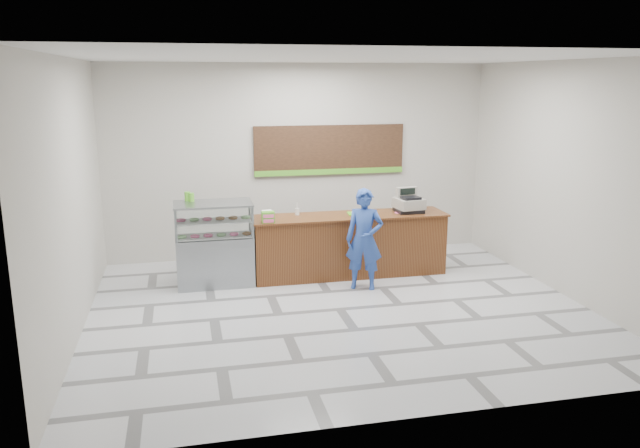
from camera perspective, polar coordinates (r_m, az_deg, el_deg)
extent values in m
plane|color=silver|center=(9.03, 1.85, -7.80)|extent=(7.00, 7.00, 0.00)
plane|color=#BAB5AB|center=(11.45, -1.84, 5.76)|extent=(7.00, 0.00, 7.00)
plane|color=silver|center=(8.43, 2.03, 15.00)|extent=(7.00, 7.00, 0.00)
cube|color=brown|center=(10.43, 2.68, -2.00)|extent=(3.20, 0.70, 1.00)
cube|color=brown|center=(10.31, 2.71, 0.76)|extent=(3.26, 0.76, 0.03)
cube|color=gray|center=(10.12, -9.57, -3.24)|extent=(1.20, 0.70, 0.80)
cube|color=white|center=(9.96, -9.71, 0.35)|extent=(1.20, 0.70, 0.50)
cube|color=gray|center=(9.91, -9.77, 1.84)|extent=(1.22, 0.72, 0.03)
cube|color=silver|center=(10.01, -9.66, -0.94)|extent=(1.14, 0.64, 0.02)
cube|color=silver|center=(9.96, -9.71, 0.40)|extent=(1.14, 0.64, 0.02)
torus|color=#9ADE87|center=(9.90, -12.52, -1.03)|extent=(0.15, 0.15, 0.05)
torus|color=#FC5D97|center=(9.90, -11.37, -0.97)|extent=(0.15, 0.15, 0.05)
torus|color=#FC5D97|center=(9.90, -10.21, -0.91)|extent=(0.15, 0.15, 0.05)
torus|color=#9ADE87|center=(9.91, -9.06, -0.86)|extent=(0.15, 0.15, 0.05)
torus|color=#FC5D97|center=(9.93, -7.91, -0.80)|extent=(0.15, 0.15, 0.05)
torus|color=#98602E|center=(9.94, -6.76, -0.74)|extent=(0.15, 0.15, 0.05)
torus|color=#FC5D97|center=(9.99, -12.60, 0.51)|extent=(0.15, 0.15, 0.05)
torus|color=#9ADE87|center=(9.99, -11.45, 0.57)|extent=(0.15, 0.15, 0.05)
torus|color=#FC5D97|center=(10.00, -10.31, 0.63)|extent=(0.15, 0.15, 0.05)
torus|color=#98602E|center=(10.00, -9.16, 0.68)|extent=(0.15, 0.15, 0.05)
torus|color=#98602E|center=(10.02, -8.02, 0.74)|extent=(0.15, 0.15, 0.05)
torus|color=#9ADE87|center=(10.03, -6.89, 0.79)|extent=(0.15, 0.15, 0.05)
cube|color=black|center=(11.50, 0.90, 6.80)|extent=(2.80, 0.05, 0.90)
cube|color=#56AC27|center=(11.53, 0.93, 4.81)|extent=(2.80, 0.02, 0.10)
cube|color=black|center=(10.61, 8.10, 1.26)|extent=(0.43, 0.43, 0.06)
cube|color=gray|center=(10.59, 8.12, 1.88)|extent=(0.48, 0.50, 0.17)
cube|color=black|center=(10.49, 8.30, 2.36)|extent=(0.32, 0.25, 0.04)
cube|color=gray|center=(10.67, 7.91, 2.91)|extent=(0.37, 0.15, 0.17)
cube|color=black|center=(10.62, 8.02, 2.97)|extent=(0.28, 0.05, 0.11)
cube|color=black|center=(10.53, 7.63, 1.12)|extent=(0.12, 0.18, 0.04)
cube|color=#54C516|center=(10.38, 3.52, 0.97)|extent=(0.37, 0.28, 0.02)
cube|color=white|center=(10.39, 3.62, 1.04)|extent=(0.27, 0.20, 0.00)
cube|color=white|center=(10.04, -4.82, 0.86)|extent=(0.18, 0.18, 0.13)
cylinder|color=silver|center=(10.28, -2.11, 1.13)|extent=(0.07, 0.07, 0.11)
cube|color=#56AC27|center=(9.76, -4.78, 0.63)|extent=(0.20, 0.13, 0.18)
cylinder|color=#FC5D97|center=(10.53, 7.27, 1.03)|extent=(0.16, 0.16, 0.00)
cylinder|color=#56AC27|center=(10.12, -12.02, 2.49)|extent=(0.09, 0.09, 0.15)
cylinder|color=#56AC27|center=(10.07, -11.66, 2.42)|extent=(0.09, 0.09, 0.13)
imported|color=#27469B|center=(9.71, 4.07, -1.40)|extent=(0.68, 0.57, 1.59)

